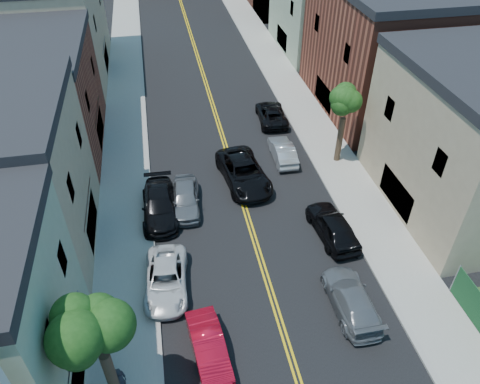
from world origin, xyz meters
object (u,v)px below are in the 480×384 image
red_sedan (209,347)px  black_car_right (333,226)px  silver_car_right (283,151)px  black_car_left (160,205)px  black_suv_lane (244,172)px  dark_car_right_far (271,114)px  pedestrian_left (121,381)px  grey_car_right (351,299)px  white_pickup (166,279)px  grey_car_left (185,198)px

red_sedan → black_car_right: black_car_right is taller
black_car_right → silver_car_right: bearing=-89.8°
black_car_left → black_suv_lane: (6.00, 2.36, 0.06)m
black_car_right → silver_car_right: black_car_right is taller
red_sedan → black_car_right: (8.54, 6.67, 0.13)m
dark_car_right_far → pedestrian_left: bearing=64.8°
silver_car_right → black_suv_lane: bearing=34.6°
black_car_left → silver_car_right: (9.46, 4.65, -0.09)m
silver_car_right → black_suv_lane: (-3.46, -2.29, 0.14)m
red_sedan → grey_car_right: bearing=3.9°
black_car_left → black_suv_lane: 6.45m
red_sedan → silver_car_right: size_ratio=1.00×
white_pickup → black_car_left: bearing=95.1°
black_car_left → black_car_right: black_car_right is taller
black_car_right → black_car_left: bearing=-26.4°
grey_car_left → pedestrian_left: size_ratio=2.49×
red_sedan → black_suv_lane: 13.74m
pedestrian_left → grey_car_right: bearing=-70.8°
black_suv_lane → silver_car_right: bearing=26.6°
grey_car_left → dark_car_right_far: size_ratio=0.93×
pedestrian_left → dark_car_right_far: bearing=-21.9°
white_pickup → red_sedan: bearing=-64.2°
black_car_left → grey_car_left: bearing=14.3°
grey_car_left → grey_car_right: 12.35m
grey_car_left → black_car_right: 9.61m
grey_car_left → pedestrian_left: bearing=-103.1°
grey_car_left → pedestrian_left: 12.84m
red_sedan → dark_car_right_far: 22.68m
grey_car_left → black_suv_lane: black_suv_lane is taller
black_suv_lane → grey_car_left: bearing=-162.2°
grey_car_right → black_suv_lane: (-3.30, 11.71, 0.13)m
black_car_right → silver_car_right: size_ratio=1.14×
dark_car_right_far → black_suv_lane: black_suv_lane is taller
black_car_left → grey_car_right: black_car_left is taller
black_car_right → silver_car_right: 8.70m
silver_car_right → black_suv_lane: 4.15m
grey_car_right → black_car_right: 5.41m
red_sedan → grey_car_right: size_ratio=0.86×
black_car_left → pedestrian_left: bearing=-99.3°
black_suv_lane → red_sedan: bearing=-115.2°
black_car_left → dark_car_right_far: black_car_left is taller
silver_car_right → black_suv_lane: size_ratio=0.70×
black_suv_lane → pedestrian_left: pedestrian_left is taller
grey_car_right → black_suv_lane: 12.16m
black_car_right → dark_car_right_far: (-0.21, 14.42, -0.14)m
red_sedan → white_pickup: red_sedan is taller
grey_car_left → dark_car_right_far: grey_car_left is taller
black_car_left → grey_car_right: 13.18m
red_sedan → pedestrian_left: (-3.96, -1.14, 0.37)m
black_car_right → white_pickup: bearing=6.9°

